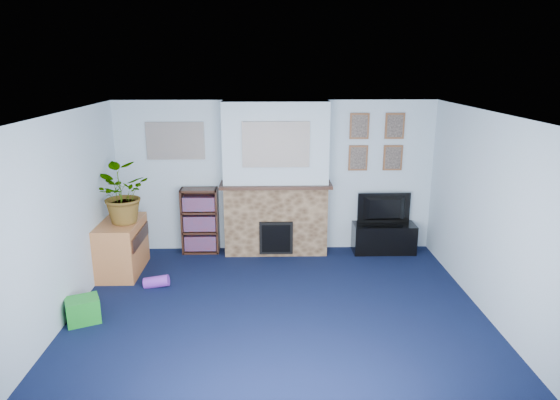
{
  "coord_description": "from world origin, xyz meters",
  "views": [
    {
      "loc": [
        -0.11,
        -5.47,
        2.95
      ],
      "look_at": [
        0.04,
        0.8,
        1.22
      ],
      "focal_mm": 32.0,
      "sensor_mm": 36.0,
      "label": 1
    }
  ],
  "objects_px": {
    "bookshelf": "(200,222)",
    "television": "(385,209)",
    "tv_stand": "(384,238)",
    "sideboard": "(122,249)"
  },
  "relations": [
    {
      "from": "tv_stand",
      "to": "sideboard",
      "type": "distance_m",
      "value": 4.03
    },
    {
      "from": "tv_stand",
      "to": "bookshelf",
      "type": "xyz_separation_m",
      "value": [
        -2.93,
        0.08,
        0.28
      ]
    },
    {
      "from": "television",
      "to": "sideboard",
      "type": "distance_m",
      "value": 4.05
    },
    {
      "from": "television",
      "to": "bookshelf",
      "type": "distance_m",
      "value": 2.94
    },
    {
      "from": "television",
      "to": "sideboard",
      "type": "height_order",
      "value": "television"
    },
    {
      "from": "television",
      "to": "tv_stand",
      "type": "bearing_deg",
      "value": 88.58
    },
    {
      "from": "tv_stand",
      "to": "television",
      "type": "height_order",
      "value": "television"
    },
    {
      "from": "tv_stand",
      "to": "television",
      "type": "relative_size",
      "value": 1.16
    },
    {
      "from": "bookshelf",
      "to": "television",
      "type": "bearing_deg",
      "value": -1.1
    },
    {
      "from": "tv_stand",
      "to": "sideboard",
      "type": "height_order",
      "value": "sideboard"
    }
  ]
}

